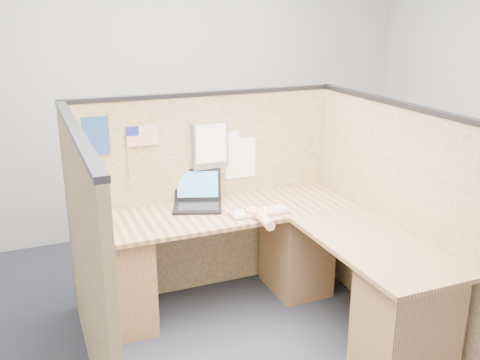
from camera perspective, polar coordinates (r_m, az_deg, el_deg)
name	(u,v)px	position (r m, az deg, el deg)	size (l,w,h in m)	color
floor	(261,353)	(3.58, 2.29, -17.95)	(5.00, 5.00, 0.00)	#20242D
wall_back	(162,87)	(5.09, -8.27, 9.76)	(5.00, 5.00, 0.00)	#A9ABAE
cubicle_partitions	(236,218)	(3.56, -0.43, -4.07)	(2.06, 1.83, 1.53)	brown
l_desk	(269,273)	(3.66, 3.13, -9.88)	(1.95, 1.75, 0.73)	brown
laptop	(195,198)	(3.88, -4.87, -1.90)	(0.41, 0.43, 0.25)	black
keyboard	(260,212)	(3.72, 2.18, -3.46)	(0.43, 0.16, 0.03)	gray
mouse	(252,213)	(3.69, 1.26, -3.54)	(0.10, 0.06, 0.04)	#B8B8BC
hand_forearm	(261,217)	(3.58, 2.20, -3.98)	(0.10, 0.35, 0.07)	tan
blue_poster	(94,136)	(3.72, -15.29, 4.53)	(0.20, 0.00, 0.26)	navy
american_flag	(138,138)	(3.76, -10.79, 4.41)	(0.22, 0.01, 0.38)	olive
file_holder	(210,146)	(3.90, -3.20, 3.69)	(0.26, 0.05, 0.34)	slate
paper_left	(224,153)	(3.98, -1.73, 2.93)	(0.24, 0.00, 0.31)	white
paper_right	(240,158)	(4.04, 0.04, 2.36)	(0.24, 0.00, 0.31)	white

